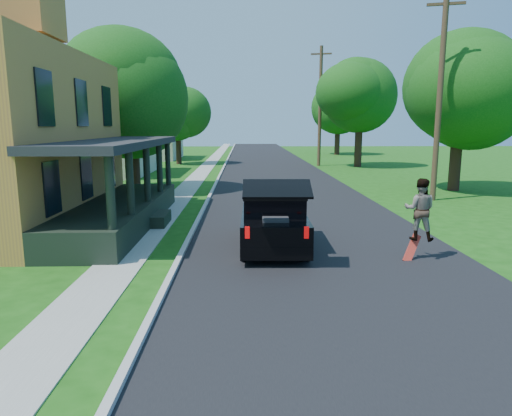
{
  "coord_description": "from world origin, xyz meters",
  "views": [
    {
      "loc": [
        -2.27,
        -10.56,
        3.63
      ],
      "look_at": [
        -1.92,
        3.0,
        1.17
      ],
      "focal_mm": 32.0,
      "sensor_mm": 36.0,
      "label": 1
    }
  ],
  "objects_px": {
    "utility_pole_near": "(440,96)",
    "black_suv": "(273,219)",
    "skateboarder": "(420,209)",
    "tree_right_near": "(460,88)"
  },
  "relations": [
    {
      "from": "tree_right_near",
      "to": "black_suv",
      "type": "bearing_deg",
      "value": -132.45
    },
    {
      "from": "black_suv",
      "to": "skateboarder",
      "type": "height_order",
      "value": "black_suv"
    },
    {
      "from": "utility_pole_near",
      "to": "tree_right_near",
      "type": "bearing_deg",
      "value": 68.41
    },
    {
      "from": "utility_pole_near",
      "to": "black_suv",
      "type": "bearing_deg",
      "value": -119.75
    },
    {
      "from": "skateboarder",
      "to": "utility_pole_near",
      "type": "relative_size",
      "value": 0.17
    },
    {
      "from": "black_suv",
      "to": "skateboarder",
      "type": "bearing_deg",
      "value": -17.81
    },
    {
      "from": "black_suv",
      "to": "tree_right_near",
      "type": "bearing_deg",
      "value": 48.89
    },
    {
      "from": "black_suv",
      "to": "utility_pole_near",
      "type": "distance_m",
      "value": 12.66
    },
    {
      "from": "tree_right_near",
      "to": "utility_pole_near",
      "type": "distance_m",
      "value": 4.33
    },
    {
      "from": "skateboarder",
      "to": "tree_right_near",
      "type": "relative_size",
      "value": 0.19
    }
  ]
}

